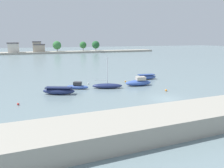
{
  "coord_description": "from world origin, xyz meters",
  "views": [
    {
      "loc": [
        -18.47,
        -25.26,
        8.91
      ],
      "look_at": [
        -4.65,
        10.73,
        0.46
      ],
      "focal_mm": 33.3,
      "sensor_mm": 36.0,
      "label": 1
    }
  ],
  "objects_px": {
    "moored_boat_1": "(77,86)",
    "mooring_buoy_1": "(88,83)",
    "mooring_buoy_0": "(166,90)",
    "moored_boat_2": "(107,86)",
    "moored_boat_3": "(139,82)",
    "mooring_buoy_2": "(18,104)",
    "moored_boat_0": "(59,91)",
    "moored_boat_4": "(146,77)",
    "mooring_buoy_3": "(125,81)"
  },
  "relations": [
    {
      "from": "moored_boat_3",
      "to": "moored_boat_4",
      "type": "xyz_separation_m",
      "value": [
        4.6,
        5.01,
        -0.1
      ]
    },
    {
      "from": "moored_boat_1",
      "to": "mooring_buoy_1",
      "type": "distance_m",
      "value": 4.22
    },
    {
      "from": "moored_boat_0",
      "to": "moored_boat_2",
      "type": "height_order",
      "value": "moored_boat_2"
    },
    {
      "from": "mooring_buoy_2",
      "to": "moored_boat_2",
      "type": "bearing_deg",
      "value": 18.71
    },
    {
      "from": "moored_boat_2",
      "to": "mooring_buoy_3",
      "type": "bearing_deg",
      "value": 54.14
    },
    {
      "from": "moored_boat_3",
      "to": "moored_boat_1",
      "type": "bearing_deg",
      "value": -179.86
    },
    {
      "from": "mooring_buoy_1",
      "to": "mooring_buoy_2",
      "type": "relative_size",
      "value": 1.0
    },
    {
      "from": "moored_boat_3",
      "to": "mooring_buoy_3",
      "type": "distance_m",
      "value": 3.98
    },
    {
      "from": "mooring_buoy_1",
      "to": "mooring_buoy_3",
      "type": "xyz_separation_m",
      "value": [
        7.76,
        -0.77,
        -0.01
      ]
    },
    {
      "from": "mooring_buoy_0",
      "to": "mooring_buoy_2",
      "type": "relative_size",
      "value": 1.13
    },
    {
      "from": "moored_boat_0",
      "to": "mooring_buoy_1",
      "type": "distance_m",
      "value": 8.64
    },
    {
      "from": "moored_boat_2",
      "to": "mooring_buoy_3",
      "type": "relative_size",
      "value": 19.41
    },
    {
      "from": "moored_boat_0",
      "to": "mooring_buoy_1",
      "type": "xyz_separation_m",
      "value": [
        6.44,
        5.73,
        -0.41
      ]
    },
    {
      "from": "mooring_buoy_1",
      "to": "mooring_buoy_2",
      "type": "distance_m",
      "value": 15.63
    },
    {
      "from": "moored_boat_2",
      "to": "mooring_buoy_0",
      "type": "xyz_separation_m",
      "value": [
        8.73,
        -5.8,
        -0.28
      ]
    },
    {
      "from": "moored_boat_2",
      "to": "moored_boat_3",
      "type": "height_order",
      "value": "moored_boat_2"
    },
    {
      "from": "mooring_buoy_0",
      "to": "moored_boat_3",
      "type": "bearing_deg",
      "value": 111.36
    },
    {
      "from": "moored_boat_4",
      "to": "moored_boat_0",
      "type": "bearing_deg",
      "value": -156.53
    },
    {
      "from": "moored_boat_0",
      "to": "mooring_buoy_0",
      "type": "height_order",
      "value": "moored_boat_0"
    },
    {
      "from": "moored_boat_0",
      "to": "mooring_buoy_0",
      "type": "distance_m",
      "value": 18.15
    },
    {
      "from": "moored_boat_0",
      "to": "mooring_buoy_2",
      "type": "distance_m",
      "value": 7.06
    },
    {
      "from": "mooring_buoy_2",
      "to": "moored_boat_0",
      "type": "bearing_deg",
      "value": 32.75
    },
    {
      "from": "moored_boat_1",
      "to": "moored_boat_4",
      "type": "bearing_deg",
      "value": 40.94
    },
    {
      "from": "moored_boat_3",
      "to": "mooring_buoy_0",
      "type": "distance_m",
      "value": 6.22
    },
    {
      "from": "mooring_buoy_1",
      "to": "mooring_buoy_3",
      "type": "relative_size",
      "value": 1.07
    },
    {
      "from": "moored_boat_0",
      "to": "moored_boat_4",
      "type": "distance_m",
      "value": 20.83
    },
    {
      "from": "moored_boat_2",
      "to": "mooring_buoy_2",
      "type": "bearing_deg",
      "value": -142.25
    },
    {
      "from": "moored_boat_1",
      "to": "moored_boat_4",
      "type": "distance_m",
      "value": 16.66
    },
    {
      "from": "moored_boat_0",
      "to": "moored_boat_2",
      "type": "xyz_separation_m",
      "value": [
        8.83,
        1.18,
        -0.11
      ]
    },
    {
      "from": "moored_boat_4",
      "to": "moored_boat_3",
      "type": "bearing_deg",
      "value": -126.32
    },
    {
      "from": "moored_boat_1",
      "to": "mooring_buoy_1",
      "type": "height_order",
      "value": "moored_boat_1"
    },
    {
      "from": "mooring_buoy_3",
      "to": "moored_boat_4",
      "type": "bearing_deg",
      "value": 12.05
    },
    {
      "from": "moored_boat_2",
      "to": "mooring_buoy_3",
      "type": "height_order",
      "value": "moored_boat_2"
    },
    {
      "from": "moored_boat_2",
      "to": "mooring_buoy_1",
      "type": "bearing_deg",
      "value": 136.67
    },
    {
      "from": "moored_boat_2",
      "to": "mooring_buoy_1",
      "type": "distance_m",
      "value": 5.15
    },
    {
      "from": "moored_boat_4",
      "to": "mooring_buoy_0",
      "type": "xyz_separation_m",
      "value": [
        -2.34,
        -10.79,
        -0.35
      ]
    },
    {
      "from": "mooring_buoy_0",
      "to": "mooring_buoy_2",
      "type": "height_order",
      "value": "mooring_buoy_0"
    },
    {
      "from": "moored_boat_0",
      "to": "moored_boat_4",
      "type": "bearing_deg",
      "value": 41.34
    },
    {
      "from": "moored_boat_0",
      "to": "mooring_buoy_0",
      "type": "relative_size",
      "value": 15.15
    },
    {
      "from": "moored_boat_1",
      "to": "mooring_buoy_1",
      "type": "relative_size",
      "value": 13.09
    },
    {
      "from": "moored_boat_1",
      "to": "mooring_buoy_0",
      "type": "bearing_deg",
      "value": 1.18
    },
    {
      "from": "moored_boat_3",
      "to": "mooring_buoy_0",
      "type": "bearing_deg",
      "value": -61.43
    },
    {
      "from": "moored_boat_3",
      "to": "mooring_buoy_1",
      "type": "bearing_deg",
      "value": 159.9
    },
    {
      "from": "moored_boat_1",
      "to": "moored_boat_4",
      "type": "xyz_separation_m",
      "value": [
        16.28,
        3.56,
        0.06
      ]
    },
    {
      "from": "moored_boat_1",
      "to": "moored_boat_4",
      "type": "height_order",
      "value": "moored_boat_1"
    },
    {
      "from": "moored_boat_2",
      "to": "moored_boat_1",
      "type": "bearing_deg",
      "value": -176.33
    },
    {
      "from": "mooring_buoy_0",
      "to": "mooring_buoy_1",
      "type": "bearing_deg",
      "value": 137.03
    },
    {
      "from": "moored_boat_1",
      "to": "moored_boat_3",
      "type": "height_order",
      "value": "moored_boat_3"
    },
    {
      "from": "mooring_buoy_1",
      "to": "moored_boat_0",
      "type": "bearing_deg",
      "value": -138.34
    },
    {
      "from": "moored_boat_3",
      "to": "mooring_buoy_1",
      "type": "xyz_separation_m",
      "value": [
        -8.85,
        4.57,
        -0.48
      ]
    }
  ]
}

